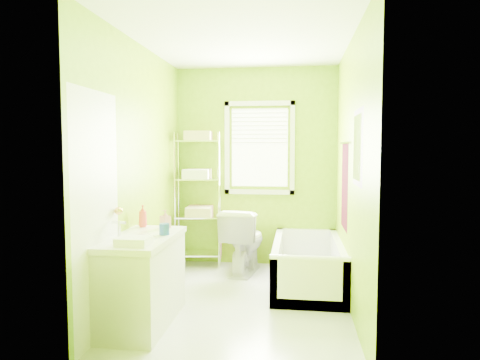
# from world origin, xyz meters

# --- Properties ---
(ground) EXTENTS (2.90, 2.90, 0.00)m
(ground) POSITION_xyz_m (0.00, 0.00, 0.00)
(ground) COLOR silver
(ground) RESTS_ON ground
(room_envelope) EXTENTS (2.14, 2.94, 2.62)m
(room_envelope) POSITION_xyz_m (0.00, 0.00, 1.55)
(room_envelope) COLOR #7BA808
(room_envelope) RESTS_ON ground
(window) EXTENTS (0.92, 0.05, 1.22)m
(window) POSITION_xyz_m (0.05, 1.42, 1.61)
(window) COLOR white
(window) RESTS_ON ground
(door) EXTENTS (0.09, 0.80, 2.00)m
(door) POSITION_xyz_m (-1.04, -1.00, 1.00)
(door) COLOR white
(door) RESTS_ON ground
(right_wall_decor) EXTENTS (0.04, 1.48, 1.17)m
(right_wall_decor) POSITION_xyz_m (1.04, -0.02, 1.32)
(right_wall_decor) COLOR #430713
(right_wall_decor) RESTS_ON ground
(bathtub) EXTENTS (0.76, 1.63, 0.53)m
(bathtub) POSITION_xyz_m (0.67, 0.60, 0.17)
(bathtub) COLOR white
(bathtub) RESTS_ON ground
(toilet) EXTENTS (0.56, 0.85, 0.81)m
(toilet) POSITION_xyz_m (-0.11, 1.02, 0.40)
(toilet) COLOR white
(toilet) RESTS_ON ground
(vanity) EXTENTS (0.53, 1.03, 0.99)m
(vanity) POSITION_xyz_m (-0.80, -0.66, 0.42)
(vanity) COLOR silver
(vanity) RESTS_ON ground
(wire_shelf_unit) EXTENTS (0.63, 0.52, 1.77)m
(wire_shelf_unit) POSITION_xyz_m (-0.72, 1.26, 1.08)
(wire_shelf_unit) COLOR silver
(wire_shelf_unit) RESTS_ON ground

